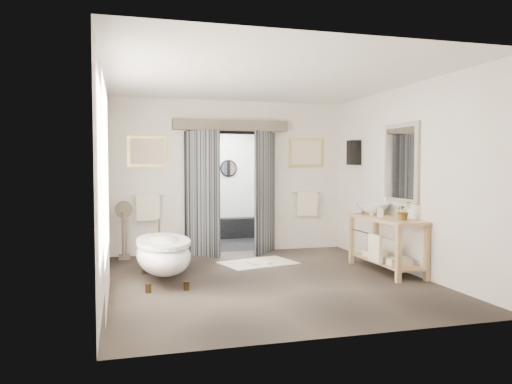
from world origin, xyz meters
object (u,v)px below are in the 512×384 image
vanity (385,240)px  basin (373,209)px  rug (258,263)px  clawfoot_tub (163,253)px

vanity → basin: size_ratio=2.98×
rug → basin: bearing=-23.0°
vanity → rug: 2.15m
clawfoot_tub → vanity: (3.41, -0.24, 0.10)m
clawfoot_tub → vanity: bearing=-4.0°
vanity → clawfoot_tub: bearing=176.0°
rug → clawfoot_tub: bearing=-150.8°
vanity → basin: basin is taller
rug → basin: 2.12m
clawfoot_tub → vanity: size_ratio=1.06×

